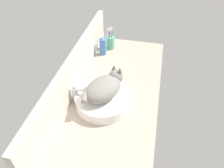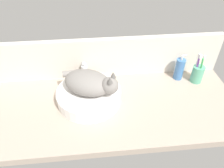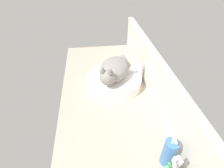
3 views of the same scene
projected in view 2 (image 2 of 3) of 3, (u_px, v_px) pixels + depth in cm
name	position (u px, v px, depth cm)	size (l,w,h in cm)	color
ground_plane	(111.00, 107.00, 117.24)	(136.77, 56.49, 4.00)	#B2A08E
backsplash_panel	(106.00, 58.00, 128.11)	(136.77, 3.60, 24.74)	silver
sink_basin	(89.00, 95.00, 116.49)	(34.08, 34.08, 6.83)	white
cat	(90.00, 83.00, 110.27)	(30.01, 26.36, 14.00)	gray
faucet	(85.00, 72.00, 125.86)	(4.06, 11.86, 13.60)	silver
soap_dispenser	(179.00, 69.00, 129.12)	(5.30, 5.30, 16.60)	#3F72B2
toothbrush_cup	(197.00, 73.00, 127.66)	(6.73, 6.73, 18.72)	#5BB28E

